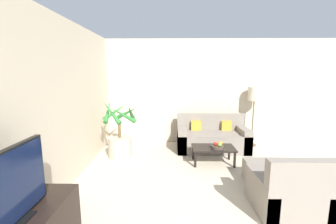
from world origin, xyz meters
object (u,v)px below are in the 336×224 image
potted_palm (120,139)px  floor_lamp (254,97)px  sofa_loveseat (212,138)px  orange_fruit (220,143)px  fruit_bowl (217,147)px  apple_red (215,144)px  apple_green (220,145)px  television (13,187)px  armchair (289,193)px  coffee_table (213,149)px  ottoman (267,173)px

potted_palm → floor_lamp: floor_lamp is taller
sofa_loveseat → orange_fruit: 0.91m
sofa_loveseat → fruit_bowl: sofa_loveseat is taller
apple_red → apple_green: size_ratio=0.87×
potted_palm → floor_lamp: (3.21, 0.84, 0.85)m
television → potted_palm: bearing=85.6°
fruit_bowl → television: bearing=-131.7°
apple_red → orange_fruit: 0.12m
potted_palm → armchair: (2.70, -1.99, -0.14)m
floor_lamp → apple_red: floor_lamp is taller
armchair → coffee_table: bearing=113.2°
floor_lamp → ottoman: bearing=-102.6°
television → fruit_bowl: size_ratio=3.32×
potted_palm → armchair: bearing=-36.3°
television → ottoman: (2.98, 1.80, -0.70)m
fruit_bowl → armchair: size_ratio=0.30×
floor_lamp → fruit_bowl: size_ratio=5.77×
floor_lamp → television: bearing=-131.9°
television → orange_fruit: 3.55m
floor_lamp → ottoman: floor_lamp is taller
ottoman → orange_fruit: bearing=127.3°
television → sofa_loveseat: television is taller
apple_green → ottoman: apple_green is taller
potted_palm → floor_lamp: size_ratio=0.86×
fruit_bowl → ottoman: (0.69, -0.78, -0.20)m
sofa_loveseat → apple_green: 1.01m
floor_lamp → orange_fruit: size_ratio=18.31×
apple_red → sofa_loveseat: bearing=83.7°
television → fruit_bowl: 3.49m
orange_fruit → ottoman: size_ratio=0.12×
fruit_bowl → apple_red: (-0.04, -0.00, 0.06)m
fruit_bowl → orange_fruit: 0.11m
sofa_loveseat → ottoman: 1.82m
ottoman → floor_lamp: bearing=77.4°
apple_red → ottoman: bearing=-46.7°
apple_green → coffee_table: bearing=126.1°
sofa_loveseat → orange_fruit: size_ratio=20.37×
coffee_table → apple_red: (0.02, -0.07, 0.14)m
apple_red → television: bearing=-131.2°
ottoman → fruit_bowl: bearing=131.6°
coffee_table → apple_green: size_ratio=10.52×
armchair → fruit_bowl: bearing=112.1°
potted_palm → ottoman: potted_palm is taller
armchair → ottoman: (0.05, 0.79, -0.09)m
apple_red → ottoman: 1.10m
sofa_loveseat → apple_red: (-0.10, -0.93, 0.15)m
television → apple_green: (2.33, 2.51, -0.43)m
fruit_bowl → apple_green: apple_green is taller
potted_palm → coffee_table: potted_palm is taller
television → fruit_bowl: television is taller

